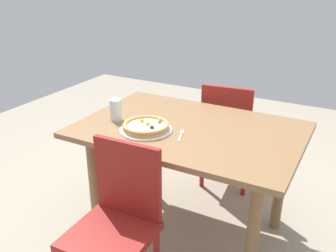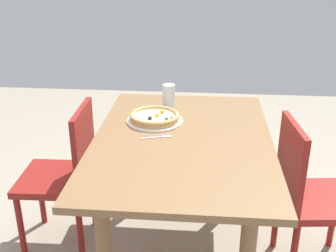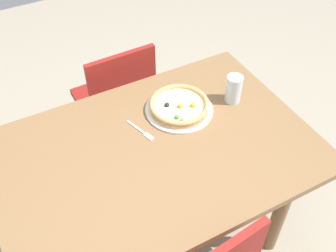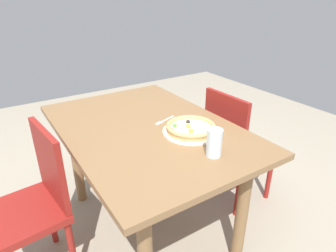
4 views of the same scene
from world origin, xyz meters
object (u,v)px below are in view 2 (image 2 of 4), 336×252
Objects in this scene: chair_near at (66,172)px; drinking_glass at (169,95)px; dining_table at (182,157)px; chair_far at (309,193)px; plate at (155,121)px; pizza at (155,117)px; fork at (159,137)px.

chair_near is 6.31× the size of drinking_glass.
drinking_glass reaches higher than chair_near.
chair_far is at bearing 88.00° from dining_table.
pizza is (0.00, 0.00, 0.03)m from plate.
chair_far is 0.99m from drinking_glass.
drinking_glass is at bearing 70.80° from fork.
chair_far is 2.75× the size of plate.
drinking_glass reaches higher than fork.
pizza is 0.27m from drinking_glass.
pizza is at bearing 84.13° from fork.
chair_far reaches higher than dining_table.
drinking_glass is (-0.47, 0.01, 0.07)m from fork.
dining_table is 1.55× the size of chair_near.
pizza is at bearing -140.94° from dining_table.
chair_far is 3.12× the size of pizza.
fork is 1.17× the size of drinking_glass.
fork is (0.00, -0.12, 0.12)m from dining_table.
plate reaches higher than dining_table.
plate is at bearing -77.50° from chair_near.
dining_table is at bearing 39.06° from pizza.
chair_near reaches higher than plate.
fork is (0.21, 0.05, -0.03)m from pizza.
chair_near is 3.12× the size of pizza.
chair_near is 1.00× the size of chair_far.
chair_near is 5.38× the size of fork.
fork is (-0.02, -0.80, 0.28)m from chair_far.
drinking_glass is at bearing 167.75° from pizza.
chair_far is (0.02, 0.67, -0.17)m from dining_table.
pizza is at bearing -12.25° from drinking_glass.
dining_table is 0.69m from chair_far.
plate is at bearing -140.86° from dining_table.
plate is at bearing -12.42° from drinking_glass.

